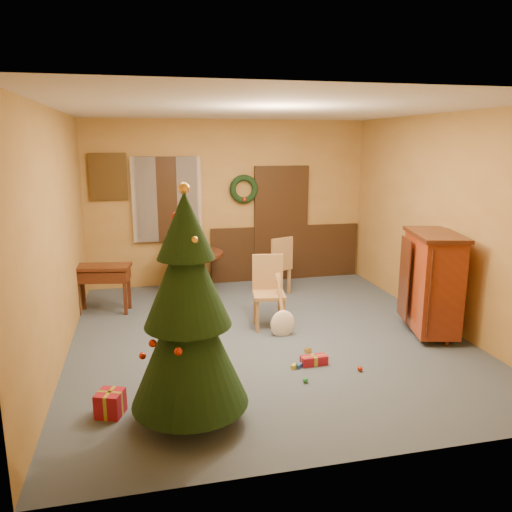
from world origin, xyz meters
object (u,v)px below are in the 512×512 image
object	(u,v)px
chair_near	(268,288)
writing_desk	(103,277)
sideboard	(432,280)
christmas_tree	(188,314)
dining_table	(192,265)

from	to	relation	value
chair_near	writing_desk	distance (m)	2.52
writing_desk	sideboard	xyz separation A→B (m)	(4.30, -1.87, 0.19)
chair_near	christmas_tree	world-z (taller)	christmas_tree
christmas_tree	writing_desk	distance (m)	3.51
writing_desk	chair_near	bearing A→B (deg)	-25.49
dining_table	christmas_tree	world-z (taller)	christmas_tree
chair_near	writing_desk	size ratio (longest dim) A/B	1.14
dining_table	sideboard	size ratio (longest dim) A/B	0.76
dining_table	chair_near	xyz separation A→B (m)	(0.87, -1.75, 0.03)
christmas_tree	writing_desk	xyz separation A→B (m)	(-0.97, 3.34, -0.49)
dining_table	sideboard	xyz separation A→B (m)	(2.90, -2.53, 0.23)
chair_near	writing_desk	xyz separation A→B (m)	(-2.28, 1.08, 0.01)
christmas_tree	dining_table	bearing A→B (deg)	83.78
christmas_tree	sideboard	world-z (taller)	christmas_tree
writing_desk	sideboard	world-z (taller)	sideboard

